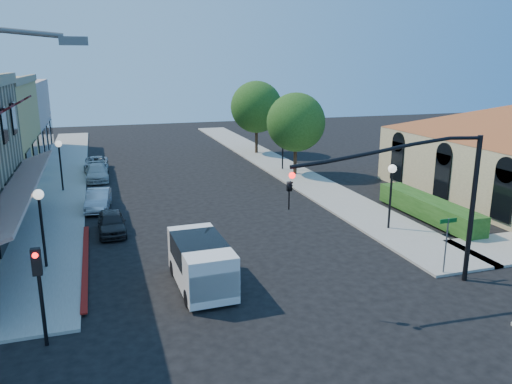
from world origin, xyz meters
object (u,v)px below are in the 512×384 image
object	(u,v)px
street_tree_b	(256,107)
secondary_signal	(39,279)
white_van	(201,261)
parked_car_c	(97,172)
street_name_sign	(447,237)
parked_car_d	(96,164)
signal_mast_arm	(429,188)
lamppost_left_near	(40,209)
lamppost_left_far	(59,153)
lamppost_right_near	(392,180)
lamppost_right_far	(283,138)
parked_car_b	(98,200)
street_tree_a	(296,122)
parked_car_a	(112,222)

from	to	relation	value
street_tree_b	secondary_signal	size ratio (longest dim) A/B	2.11
white_van	parked_car_c	size ratio (longest dim) A/B	1.09
street_name_sign	parked_car_d	world-z (taller)	street_name_sign
signal_mast_arm	lamppost_left_near	distance (m)	15.82
street_tree_b	white_van	xyz separation A→B (m)	(-11.24, -27.84, -3.43)
lamppost_left_far	lamppost_right_near	distance (m)	22.02
lamppost_right_near	parked_car_c	size ratio (longest dim) A/B	0.88
signal_mast_arm	secondary_signal	world-z (taller)	signal_mast_arm
street_name_sign	lamppost_left_near	world-z (taller)	lamppost_left_near
lamppost_left_near	parked_car_d	bearing A→B (deg)	83.63
lamppost_left_far	white_van	size ratio (longest dim) A/B	0.81
street_name_sign	lamppost_right_far	bearing A→B (deg)	87.37
parked_car_d	lamppost_right_far	bearing A→B (deg)	-15.56
street_tree_b	parked_car_d	distance (m)	15.89
parked_car_b	street_tree_a	bearing A→B (deg)	25.61
lamppost_right_near	street_tree_a	bearing A→B (deg)	88.77
parked_car_b	lamppost_left_far	bearing A→B (deg)	119.97
street_tree_a	lamppost_right_near	world-z (taller)	street_tree_a
lamppost_right_near	white_van	size ratio (longest dim) A/B	0.81
street_name_sign	lamppost_left_far	bearing A→B (deg)	128.94
street_name_sign	lamppost_left_near	xyz separation A→B (m)	(-16.00, 5.80, 1.04)
street_tree_b	parked_car_c	world-z (taller)	street_tree_b
signal_mast_arm	parked_car_b	world-z (taller)	signal_mast_arm
lamppost_right_near	parked_car_b	world-z (taller)	lamppost_right_near
street_tree_a	lamppost_right_far	xyz separation A→B (m)	(-0.30, 2.00, -1.46)
secondary_signal	white_van	bearing A→B (deg)	26.30
signal_mast_arm	lamppost_right_far	bearing A→B (deg)	83.30
parked_car_a	parked_car_d	size ratio (longest dim) A/B	0.85
secondary_signal	parked_car_c	distance (m)	23.72
street_tree_a	secondary_signal	size ratio (longest dim) A/B	1.95
white_van	signal_mast_arm	bearing A→B (deg)	-17.78
signal_mast_arm	parked_car_d	size ratio (longest dim) A/B	1.97
street_tree_b	signal_mast_arm	distance (m)	30.65
street_tree_a	lamppost_right_far	size ratio (longest dim) A/B	1.82
parked_car_d	street_tree_b	bearing A→B (deg)	14.58
lamppost_left_far	lamppost_right_near	world-z (taller)	same
lamppost_left_far	lamppost_right_far	xyz separation A→B (m)	(17.00, 2.00, 0.00)
parked_car_a	white_van	bearing A→B (deg)	-68.79
street_tree_a	lamppost_left_near	bearing A→B (deg)	-141.02
street_tree_b	lamppost_right_near	bearing A→B (deg)	-90.72
signal_mast_arm	secondary_signal	size ratio (longest dim) A/B	2.41
signal_mast_arm	lamppost_left_far	bearing A→B (deg)	125.00
street_tree_a	street_name_sign	xyz separation A→B (m)	(-1.30, -19.80, -2.50)
secondary_signal	parked_car_a	xyz separation A→B (m)	(2.40, 10.59, -1.73)
lamppost_left_far	parked_car_d	xyz separation A→B (m)	(2.30, 6.61, -2.17)
street_tree_a	parked_car_c	size ratio (longest dim) A/B	1.60
parked_car_b	parked_car_c	xyz separation A→B (m)	(0.00, 8.25, -0.03)
street_tree_a	street_tree_b	xyz separation A→B (m)	(0.00, 10.00, 0.35)
parked_car_c	signal_mast_arm	bearing A→B (deg)	-63.26
lamppost_left_far	parked_car_b	xyz separation A→B (m)	(2.30, -5.25, -2.12)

